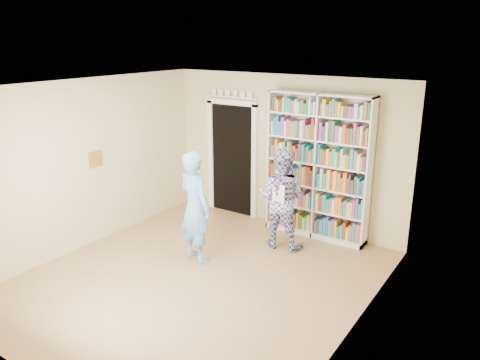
# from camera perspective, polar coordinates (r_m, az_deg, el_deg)

# --- Properties ---
(floor) EXTENTS (5.00, 5.00, 0.00)m
(floor) POSITION_cam_1_polar(r_m,az_deg,el_deg) (6.84, -5.13, -11.92)
(floor) COLOR #A57350
(floor) RESTS_ON ground
(ceiling) EXTENTS (5.00, 5.00, 0.00)m
(ceiling) POSITION_cam_1_polar(r_m,az_deg,el_deg) (6.01, -5.82, 11.20)
(ceiling) COLOR white
(ceiling) RESTS_ON wall_back
(wall_back) EXTENTS (4.50, 0.00, 4.50)m
(wall_back) POSITION_cam_1_polar(r_m,az_deg,el_deg) (8.31, 5.42, 3.40)
(wall_back) COLOR beige
(wall_back) RESTS_ON floor
(wall_left) EXTENTS (0.00, 5.00, 5.00)m
(wall_left) POSITION_cam_1_polar(r_m,az_deg,el_deg) (7.86, -18.36, 1.79)
(wall_left) COLOR beige
(wall_left) RESTS_ON floor
(wall_right) EXTENTS (0.00, 5.00, 5.00)m
(wall_right) POSITION_cam_1_polar(r_m,az_deg,el_deg) (5.26, 14.13, -5.33)
(wall_right) COLOR beige
(wall_right) RESTS_ON floor
(bookshelf) EXTENTS (1.78, 0.33, 2.45)m
(bookshelf) POSITION_cam_1_polar(r_m,az_deg,el_deg) (7.89, 9.50, 1.66)
(bookshelf) COLOR white
(bookshelf) RESTS_ON floor
(doorway) EXTENTS (1.10, 0.08, 2.43)m
(doorway) POSITION_cam_1_polar(r_m,az_deg,el_deg) (8.88, -0.94, 3.25)
(doorway) COLOR black
(doorway) RESTS_ON floor
(wall_art) EXTENTS (0.03, 0.25, 0.25)m
(wall_art) POSITION_cam_1_polar(r_m,az_deg,el_deg) (7.95, -17.19, 2.44)
(wall_art) COLOR brown
(wall_art) RESTS_ON wall_left
(man_blue) EXTENTS (0.72, 0.58, 1.72)m
(man_blue) POSITION_cam_1_polar(r_m,az_deg,el_deg) (7.05, -5.50, -3.28)
(man_blue) COLOR #66A5E4
(man_blue) RESTS_ON floor
(man_plaid) EXTENTS (0.89, 0.74, 1.65)m
(man_plaid) POSITION_cam_1_polar(r_m,az_deg,el_deg) (7.52, 5.05, -2.24)
(man_plaid) COLOR #303393
(man_plaid) RESTS_ON floor
(paper_sheet) EXTENTS (0.21, 0.02, 0.29)m
(paper_sheet) POSITION_cam_1_polar(r_m,az_deg,el_deg) (7.24, 4.71, -1.67)
(paper_sheet) COLOR white
(paper_sheet) RESTS_ON man_plaid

